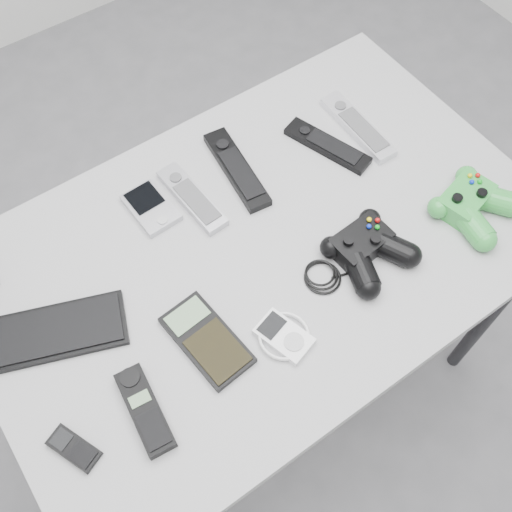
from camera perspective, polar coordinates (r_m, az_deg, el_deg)
floor at (r=1.88m, az=1.22°, el=-8.74°), size 3.50×3.50×0.00m
desk at (r=1.22m, az=0.51°, el=-0.49°), size 1.12×0.72×0.75m
pda_keyboard at (r=1.13m, az=-18.62°, el=-6.85°), size 0.28×0.19×0.02m
pda at (r=1.22m, az=-9.99°, el=4.60°), size 0.08×0.12×0.02m
remote_silver_a at (r=1.23m, az=-6.13°, el=5.56°), size 0.06×0.19×0.02m
remote_black_a at (r=1.26m, az=-1.85°, el=8.32°), size 0.08×0.22×0.02m
remote_black_b at (r=1.31m, az=6.82°, el=10.44°), size 0.11×0.20×0.02m
remote_silver_b at (r=1.36m, az=9.66°, el=12.09°), size 0.05×0.21×0.02m
mobile_phone at (r=1.06m, az=-16.96°, el=-17.11°), size 0.07×0.10×0.01m
cordless_handset at (r=1.04m, az=-10.54°, el=-14.21°), size 0.07×0.16×0.02m
calculator at (r=1.07m, az=-4.72°, el=-7.95°), size 0.10×0.18×0.02m
mp3_player at (r=1.07m, az=2.68°, el=-7.60°), size 0.12×0.12×0.02m
controller_black at (r=1.15m, az=10.52°, el=0.80°), size 0.28×0.18×0.05m
controller_green at (r=1.27m, az=19.94°, el=4.80°), size 0.19×0.20×0.05m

